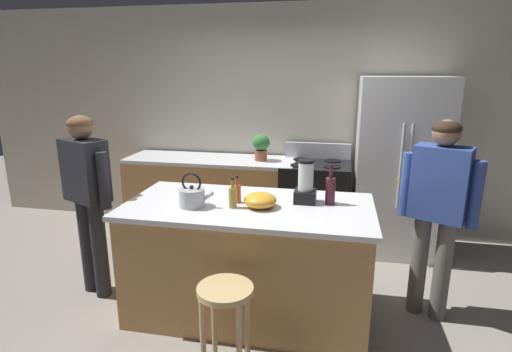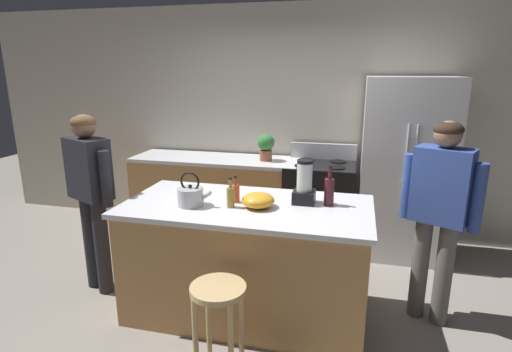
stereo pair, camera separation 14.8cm
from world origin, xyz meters
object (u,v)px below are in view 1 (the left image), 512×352
at_px(refrigerator, 399,168).
at_px(bottle_wine, 330,190).
at_px(person_by_sink_right, 438,202).
at_px(tea_kettle, 192,197).
at_px(bottle_cooking_sauce, 237,193).
at_px(bottle_vinegar, 233,197).
at_px(bar_stool, 225,307).
at_px(person_by_island_left, 87,189).
at_px(kitchen_island, 249,259).
at_px(blender_appliance, 306,185).
at_px(stove_range, 315,203).
at_px(mixing_bowl, 260,200).
at_px(potted_plant, 261,146).

distance_m(refrigerator, bottle_wine, 1.54).
relative_size(person_by_sink_right, tea_kettle, 5.86).
height_order(bottle_cooking_sauce, bottle_vinegar, bottle_vinegar).
bearing_deg(bar_stool, person_by_island_left, 151.75).
relative_size(kitchen_island, bar_stool, 2.98).
relative_size(person_by_island_left, person_by_sink_right, 1.00).
relative_size(bottle_cooking_sauce, bottle_wine, 0.68).
relative_size(kitchen_island, bottle_wine, 6.11).
height_order(person_by_sink_right, blender_appliance, person_by_sink_right).
xyz_separation_m(stove_range, bottle_cooking_sauce, (-0.53, -1.50, 0.54)).
bearing_deg(mixing_bowl, refrigerator, 51.96).
bearing_deg(blender_appliance, potted_plant, 113.85).
relative_size(person_by_island_left, bottle_vinegar, 6.81).
distance_m(person_by_island_left, bottle_cooking_sauce, 1.32).
relative_size(person_by_island_left, potted_plant, 5.36).
distance_m(stove_range, bottle_vinegar, 1.80).
bearing_deg(bottle_vinegar, person_by_sink_right, 13.08).
xyz_separation_m(refrigerator, bottle_wine, (-0.69, -1.37, 0.12)).
distance_m(stove_range, bottle_wine, 1.52).
bearing_deg(bottle_wine, mixing_bowl, -160.51).
bearing_deg(bottle_cooking_sauce, kitchen_island, -15.34).
bearing_deg(tea_kettle, bar_stool, -55.07).
bearing_deg(potted_plant, bottle_vinegar, -86.66).
xyz_separation_m(kitchen_island, bottle_wine, (0.62, 0.13, 0.59)).
distance_m(kitchen_island, stove_range, 1.59).
xyz_separation_m(blender_appliance, bottle_cooking_sauce, (-0.53, -0.11, -0.07)).
xyz_separation_m(bottle_wine, mixing_bowl, (-0.52, -0.18, -0.06)).
height_order(stove_range, potted_plant, potted_plant).
height_order(refrigerator, stove_range, refrigerator).
xyz_separation_m(kitchen_island, blender_appliance, (0.43, 0.14, 0.62)).
bearing_deg(blender_appliance, mixing_bowl, -150.19).
height_order(stove_range, bar_stool, stove_range).
xyz_separation_m(stove_range, person_by_island_left, (-1.85, -1.50, 0.49)).
distance_m(person_by_sink_right, tea_kettle, 1.90).
distance_m(bar_stool, bottle_vinegar, 0.84).
distance_m(kitchen_island, blender_appliance, 0.76).
distance_m(person_by_island_left, bar_stool, 1.69).
bearing_deg(refrigerator, bottle_vinegar, -131.54).
xyz_separation_m(refrigerator, person_by_sink_right, (0.13, -1.24, 0.03)).
distance_m(bottle_cooking_sauce, mixing_bowl, 0.22).
height_order(person_by_sink_right, tea_kettle, person_by_sink_right).
bearing_deg(kitchen_island, bar_stool, -89.02).
distance_m(kitchen_island, tea_kettle, 0.70).
bearing_deg(refrigerator, person_by_island_left, -151.68).
relative_size(bar_stool, bottle_wine, 2.05).
relative_size(bar_stool, blender_appliance, 1.87).
xyz_separation_m(stove_range, blender_appliance, (-0.01, -1.39, 0.61)).
bearing_deg(refrigerator, potted_plant, 178.10).
height_order(stove_range, mixing_bowl, stove_range).
relative_size(stove_range, blender_appliance, 3.25).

